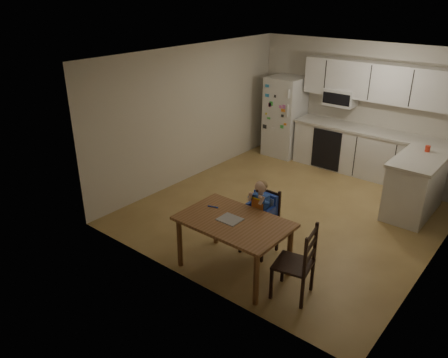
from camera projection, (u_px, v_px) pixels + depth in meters
room at (312, 131)px, 7.17m from camera, size 4.52×5.01×2.51m
refrigerator at (285, 117)px, 9.41m from camera, size 0.72×0.70×1.70m
kitchen_run at (380, 133)px, 8.28m from camera, size 3.37×0.62×2.15m
kitchen_island at (415, 185)px, 7.04m from camera, size 0.69×1.31×0.97m
red_cup at (428, 149)px, 7.07m from camera, size 0.08×0.08×0.10m
dining_table at (234, 227)px, 5.51m from camera, size 1.39×0.89×0.74m
napkin at (230, 219)px, 5.48m from camera, size 0.28×0.24×0.01m
toddler_spoon at (212, 207)px, 5.79m from camera, size 0.12×0.06×0.02m
chair_booster at (262, 209)px, 5.94m from camera, size 0.41×0.41×1.09m
chair_side at (302, 259)px, 5.06m from camera, size 0.50×0.50×0.95m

